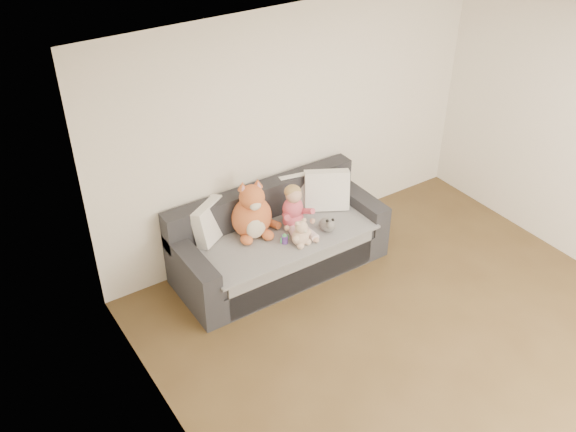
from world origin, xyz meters
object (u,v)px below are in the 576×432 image
at_px(sippy_cup, 285,238).
at_px(plush_cat, 252,214).
at_px(teddy_bear, 301,235).
at_px(toddler, 295,212).
at_px(sofa, 278,243).

bearing_deg(sippy_cup, plush_cat, 119.46).
bearing_deg(teddy_bear, plush_cat, 116.44).
xyz_separation_m(toddler, plush_cat, (-0.40, 0.15, 0.03)).
distance_m(toddler, plush_cat, 0.43).
bearing_deg(toddler, teddy_bear, -102.66).
relative_size(toddler, plush_cat, 0.78).
xyz_separation_m(sofa, plush_cat, (-0.24, 0.08, 0.40)).
bearing_deg(toddler, plush_cat, 167.44).
xyz_separation_m(plush_cat, sippy_cup, (0.18, -0.31, -0.17)).
bearing_deg(teddy_bear, sippy_cup, 130.49).
height_order(toddler, teddy_bear, toddler).
xyz_separation_m(toddler, sippy_cup, (-0.23, -0.16, -0.14)).
height_order(plush_cat, sippy_cup, plush_cat).
height_order(teddy_bear, sippy_cup, teddy_bear).
distance_m(plush_cat, sippy_cup, 0.40).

